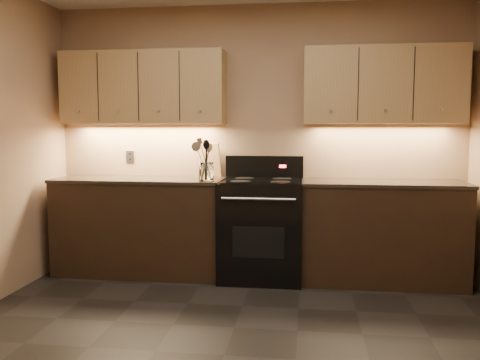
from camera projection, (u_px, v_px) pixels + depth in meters
floor at (224, 355)px, 3.16m from camera, size 4.00×4.00×0.00m
wall_back at (257, 139)px, 5.00m from camera, size 4.00×0.04×2.60m
counter_left at (141, 226)px, 4.93m from camera, size 1.62×0.62×0.93m
counter_right at (382, 232)px, 4.64m from camera, size 1.46×0.62×0.93m
stove at (262, 228)px, 4.76m from camera, size 0.76×0.68×1.14m
upper_cab_left at (143, 88)px, 4.95m from camera, size 1.60×0.30×0.70m
upper_cab_right at (383, 85)px, 4.65m from camera, size 1.44×0.30×0.70m
outlet_plate at (130, 157)px, 5.18m from camera, size 0.08×0.01×0.12m
utensil_crock at (206, 172)px, 4.64m from camera, size 0.17×0.17×0.17m
cutting_board at (208, 160)px, 5.05m from camera, size 0.28×0.16×0.34m
wooden_spoon at (203, 161)px, 4.64m from camera, size 0.13×0.10×0.33m
black_spoon at (206, 159)px, 4.65m from camera, size 0.08×0.12×0.36m
black_turner at (206, 160)px, 4.60m from camera, size 0.11×0.17×0.36m
steel_spatula at (210, 157)px, 4.63m from camera, size 0.21×0.11×0.41m
steel_skimmer at (210, 160)px, 4.61m from camera, size 0.25×0.18×0.37m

